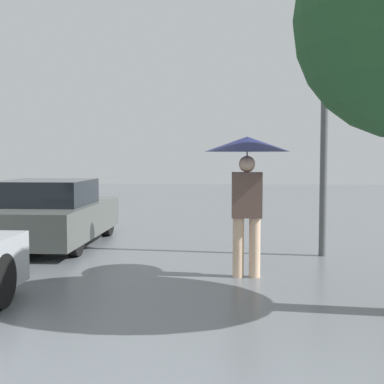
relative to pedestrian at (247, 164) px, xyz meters
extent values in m
cylinder|color=beige|center=(-0.12, 0.00, -1.19)|extent=(0.16, 0.16, 0.86)
cylinder|color=beige|center=(0.12, 0.00, -1.19)|extent=(0.16, 0.16, 0.86)
cube|color=brown|center=(0.00, 0.00, -0.44)|extent=(0.43, 0.25, 0.64)
sphere|color=beige|center=(0.00, 0.00, -0.01)|extent=(0.23, 0.23, 0.23)
cylinder|color=#515456|center=(0.00, 0.00, -0.17)|extent=(0.02, 0.02, 0.68)
cone|color=#191E4C|center=(0.00, 0.00, 0.27)|extent=(1.20, 1.20, 0.21)
cube|color=#4C514C|center=(-3.73, 2.55, -1.14)|extent=(1.84, 3.84, 0.63)
cube|color=black|center=(-3.73, 2.36, -0.59)|extent=(1.56, 1.73, 0.47)
cylinder|color=black|center=(-4.56, 3.75, -1.31)|extent=(0.18, 0.62, 0.62)
cylinder|color=black|center=(-2.90, 3.75, -1.31)|extent=(0.18, 0.62, 0.62)
cylinder|color=black|center=(-2.90, 1.36, -1.31)|extent=(0.18, 0.62, 0.62)
cylinder|color=#515456|center=(1.35, 1.73, 0.48)|extent=(0.13, 0.13, 4.21)
sphere|color=beige|center=(1.35, 1.73, 2.69)|extent=(0.34, 0.34, 0.34)
camera|label=1|loc=(-0.21, -7.57, 0.11)|focal=50.00mm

